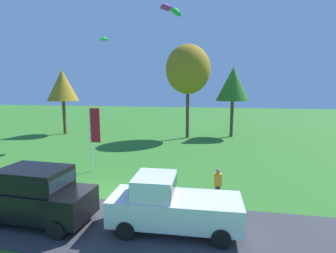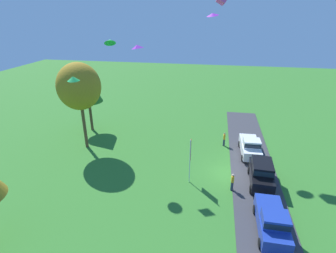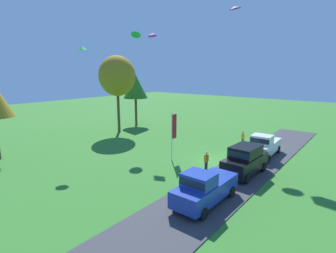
% 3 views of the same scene
% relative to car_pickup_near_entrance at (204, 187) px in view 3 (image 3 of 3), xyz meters
% --- Properties ---
extents(ground_plane, '(120.00, 120.00, 0.00)m').
position_rel_car_pickup_near_entrance_xyz_m(ground_plane, '(7.28, 2.80, -1.11)').
color(ground_plane, '#337528').
extents(pavement_strip, '(36.00, 4.40, 0.06)m').
position_rel_car_pickup_near_entrance_xyz_m(pavement_strip, '(7.28, 0.29, -1.08)').
color(pavement_strip, '#38383D').
rests_on(pavement_strip, ground).
extents(car_pickup_near_entrance, '(5.02, 2.09, 2.14)m').
position_rel_car_pickup_near_entrance_xyz_m(car_pickup_near_entrance, '(0.00, 0.00, 0.00)').
color(car_pickup_near_entrance, '#1E389E').
rests_on(car_pickup_near_entrance, ground).
extents(car_suv_by_flagpole, '(4.68, 2.22, 2.28)m').
position_rel_car_pickup_near_entrance_xyz_m(car_suv_by_flagpole, '(6.06, -0.06, 0.19)').
color(car_suv_by_flagpole, black).
rests_on(car_suv_by_flagpole, ground).
extents(car_pickup_far_end, '(5.05, 2.16, 2.14)m').
position_rel_car_pickup_near_entrance_xyz_m(car_pickup_far_end, '(11.50, 0.36, 0.00)').
color(car_pickup_far_end, white).
rests_on(car_pickup_far_end, ground).
extents(person_watching_sky, '(0.36, 0.24, 1.71)m').
position_rel_car_pickup_near_entrance_xyz_m(person_watching_sky, '(13.33, 3.15, -0.23)').
color(person_watching_sky, '#2D334C').
rests_on(person_watching_sky, ground).
extents(person_on_lawn, '(0.36, 0.24, 1.71)m').
position_rel_car_pickup_near_entrance_xyz_m(person_on_lawn, '(4.65, 2.57, -0.23)').
color(person_on_lawn, '#2D334C').
rests_on(person_on_lawn, ground).
extents(tree_far_left, '(4.73, 4.73, 9.99)m').
position_rel_car_pickup_near_entrance_xyz_m(tree_far_left, '(10.15, 19.25, 6.25)').
color(tree_far_left, brown).
rests_on(tree_far_left, ground).
extents(tree_far_right, '(3.64, 3.64, 7.67)m').
position_rel_car_pickup_near_entrance_xyz_m(tree_far_right, '(14.94, 20.82, 4.71)').
color(tree_far_right, brown).
rests_on(tree_far_right, ground).
extents(flag_banner, '(0.71, 0.08, 4.43)m').
position_rel_car_pickup_near_entrance_xyz_m(flag_banner, '(5.46, 6.48, 1.70)').
color(flag_banner, silver).
rests_on(flag_banner, ground).
extents(kite_delta_trailing_tail, '(1.06, 1.05, 0.39)m').
position_rel_car_pickup_near_entrance_xyz_m(kite_delta_trailing_tail, '(2.55, 15.34, 9.04)').
color(kite_delta_trailing_tail, green).
extents(kite_diamond_high_right, '(0.90, 1.12, 0.50)m').
position_rel_car_pickup_near_entrance_xyz_m(kite_diamond_high_right, '(9.12, 12.19, 10.70)').
color(kite_diamond_high_right, purple).
extents(kite_delta_over_trees, '(1.53, 1.52, 0.93)m').
position_rel_car_pickup_near_entrance_xyz_m(kite_delta_over_trees, '(9.55, 15.01, 11.09)').
color(kite_delta_over_trees, green).
extents(kite_delta_low_drifter, '(1.84, 1.84, 0.51)m').
position_rel_car_pickup_near_entrance_xyz_m(kite_delta_low_drifter, '(14.80, 5.47, 13.46)').
color(kite_delta_low_drifter, purple).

